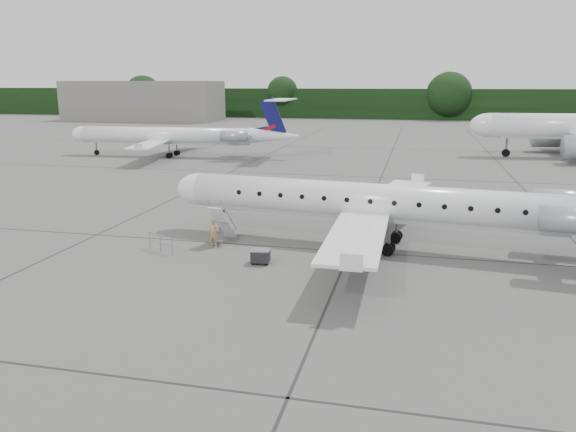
# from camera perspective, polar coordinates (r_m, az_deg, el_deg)

# --- Properties ---
(ground) EXTENTS (320.00, 320.00, 0.00)m
(ground) POSITION_cam_1_polar(r_m,az_deg,el_deg) (27.42, 12.32, -7.49)
(ground) COLOR #585856
(ground) RESTS_ON ground
(treeline) EXTENTS (260.00, 4.00, 8.00)m
(treeline) POSITION_cam_1_polar(r_m,az_deg,el_deg) (155.77, 13.28, 11.00)
(treeline) COLOR black
(treeline) RESTS_ON ground
(terminal_building) EXTENTS (40.00, 14.00, 10.00)m
(terminal_building) POSITION_cam_1_polar(r_m,az_deg,el_deg) (152.73, -14.53, 11.26)
(terminal_building) COLOR slate
(terminal_building) RESTS_ON ground
(main_regional_jet) EXTENTS (32.16, 24.82, 7.66)m
(main_regional_jet) POSITION_cam_1_polar(r_m,az_deg,el_deg) (33.43, 9.03, 3.24)
(main_regional_jet) COLOR white
(main_regional_jet) RESTS_ON ground
(airstair) EXTENTS (1.10, 2.30, 2.40)m
(airstair) POSITION_cam_1_polar(r_m,az_deg,el_deg) (34.75, -6.66, -0.73)
(airstair) COLOR white
(airstair) RESTS_ON ground
(passenger) EXTENTS (0.66, 0.46, 1.76)m
(passenger) POSITION_cam_1_polar(r_m,az_deg,el_deg) (33.74, -7.59, -1.75)
(passenger) COLOR #997E53
(passenger) RESTS_ON ground
(safety_railing) EXTENTS (1.97, 1.13, 1.00)m
(safety_railing) POSITION_cam_1_polar(r_m,az_deg,el_deg) (33.52, -12.82, -2.75)
(safety_railing) COLOR gray
(safety_railing) RESTS_ON ground
(baggage_cart) EXTENTS (1.07, 0.90, 0.86)m
(baggage_cart) POSITION_cam_1_polar(r_m,az_deg,el_deg) (30.66, -2.81, -4.08)
(baggage_cart) COLOR black
(baggage_cart) RESTS_ON ground
(bg_regional_left) EXTENTS (30.72, 22.97, 7.74)m
(bg_regional_left) POSITION_cam_1_polar(r_m,az_deg,el_deg) (76.71, -12.46, 8.79)
(bg_regional_left) COLOR white
(bg_regional_left) RESTS_ON ground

